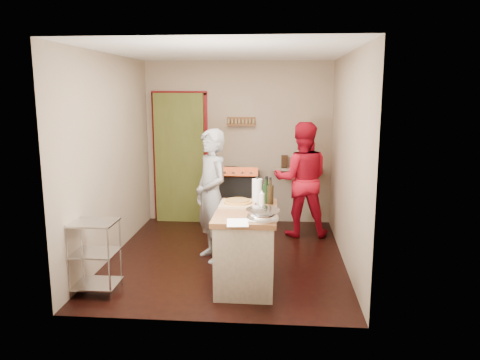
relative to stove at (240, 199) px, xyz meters
name	(u,v)px	position (x,y,z in m)	size (l,w,h in m)	color
floor	(227,257)	(-0.05, -1.42, -0.45)	(3.50, 3.50, 0.00)	black
back_wall	(200,153)	(-0.69, 0.36, 0.68)	(3.00, 0.44, 2.60)	tan
left_wall	(110,157)	(-1.55, -1.42, 0.85)	(0.04, 3.50, 2.60)	tan
right_wall	(347,160)	(1.45, -1.42, 0.85)	(0.04, 3.50, 2.60)	tan
ceiling	(226,51)	(-0.05, -1.42, 2.16)	(3.00, 3.50, 0.02)	white
stove	(240,199)	(0.00, 0.00, 0.00)	(0.60, 0.63, 1.00)	black
wire_shelving	(95,254)	(-1.33, -2.62, -0.01)	(0.48, 0.40, 0.80)	silver
island	(247,244)	(0.27, -2.24, 0.00)	(0.70, 1.23, 1.16)	beige
person_stripe	(211,196)	(-0.23, -1.51, 0.39)	(0.61, 0.40, 1.68)	#B0B0B5
person_red	(302,179)	(0.95, -0.38, 0.40)	(0.82, 0.64, 1.70)	#B10B1F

